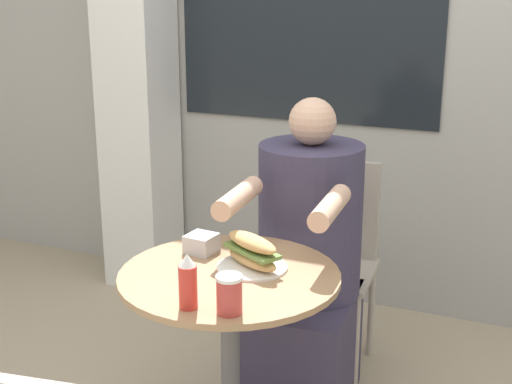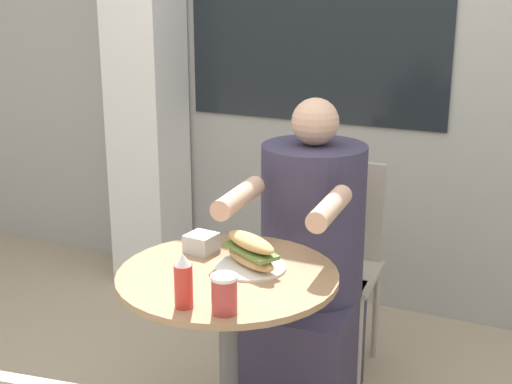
# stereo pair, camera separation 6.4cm
# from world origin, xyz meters

# --- Properties ---
(storefront_wall) EXTENTS (8.00, 0.09, 2.80)m
(storefront_wall) POSITION_xyz_m (-0.00, 1.53, 1.40)
(storefront_wall) COLOR #9E9E99
(storefront_wall) RESTS_ON ground_plane
(lattice_pillar) EXTENTS (0.32, 0.32, 2.40)m
(lattice_pillar) POSITION_xyz_m (-1.14, 1.31, 1.20)
(lattice_pillar) COLOR silver
(lattice_pillar) RESTS_ON ground_plane
(cafe_table) EXTENTS (0.68, 0.68, 0.74)m
(cafe_table) POSITION_xyz_m (0.00, 0.00, 0.54)
(cafe_table) COLOR #997551
(cafe_table) RESTS_ON ground_plane
(diner_chair) EXTENTS (0.41, 0.41, 0.87)m
(diner_chair) POSITION_xyz_m (0.05, 0.89, 0.52)
(diner_chair) COLOR #ADA393
(diner_chair) RESTS_ON ground_plane
(seated_diner) EXTENTS (0.42, 0.71, 1.19)m
(seated_diner) POSITION_xyz_m (0.06, 0.54, 0.51)
(seated_diner) COLOR #38334C
(seated_diner) RESTS_ON ground_plane
(sandwich_on_plate) EXTENTS (0.22, 0.22, 0.11)m
(sandwich_on_plate) POSITION_xyz_m (0.05, 0.06, 0.79)
(sandwich_on_plate) COLOR white
(sandwich_on_plate) RESTS_ON cafe_table
(drink_cup) EXTENTS (0.07, 0.07, 0.11)m
(drink_cup) POSITION_xyz_m (0.12, -0.24, 0.79)
(drink_cup) COLOR #B73D38
(drink_cup) RESTS_ON cafe_table
(napkin_box) EXTENTS (0.10, 0.10, 0.06)m
(napkin_box) POSITION_xyz_m (-0.16, 0.12, 0.77)
(napkin_box) COLOR silver
(napkin_box) RESTS_ON cafe_table
(condiment_bottle) EXTENTS (0.05, 0.05, 0.16)m
(condiment_bottle) POSITION_xyz_m (-0.00, -0.26, 0.81)
(condiment_bottle) COLOR red
(condiment_bottle) RESTS_ON cafe_table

